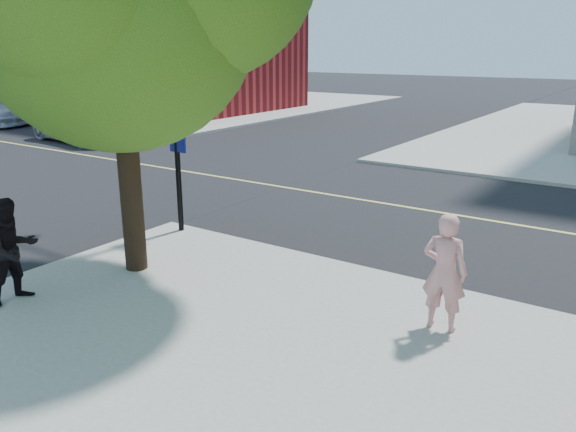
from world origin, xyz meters
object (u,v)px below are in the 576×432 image
Objects in this scene: man_on_phone at (445,272)px; signal_pole at (110,75)px; pedestrian at (13,250)px; car_a at (84,125)px.

man_on_phone is 8.50m from signal_pole.
car_a is (-12.76, 10.87, -0.23)m from pedestrian.
pedestrian is 0.32× the size of car_a.
pedestrian reaches higher than car_a.
man_on_phone is 0.33× the size of car_a.
man_on_phone is at bearing -107.85° from car_a.
car_a is at bearing 124.38° from signal_pole.
pedestrian is 16.77m from car_a.
signal_pole is (-2.30, 3.98, 2.38)m from pedestrian.
man_on_phone is 1.03× the size of pedestrian.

